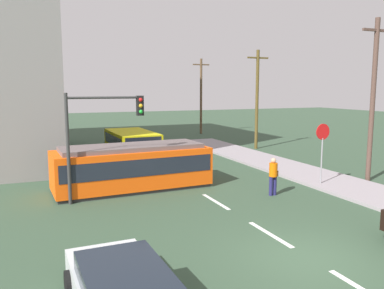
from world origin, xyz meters
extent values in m
plane|color=#334A35|center=(0.00, 10.00, 0.00)|extent=(120.00, 120.00, 0.00)
cube|color=gray|center=(6.80, 6.00, 0.07)|extent=(3.20, 36.00, 0.14)
cube|color=silver|center=(0.00, 2.00, 0.01)|extent=(0.16, 2.40, 0.01)
cube|color=silver|center=(0.00, 6.00, 0.01)|extent=(0.16, 2.40, 0.01)
cube|color=silver|center=(0.00, 15.41, 0.01)|extent=(0.16, 2.40, 0.01)
cube|color=silver|center=(0.00, 21.41, 0.01)|extent=(0.16, 2.40, 0.01)
cube|color=#2D3847|center=(-5.25, 21.05, 1.92)|extent=(0.06, 14.10, 1.92)
cube|color=#2D3847|center=(-5.25, 21.05, 5.12)|extent=(0.06, 14.10, 1.92)
cube|color=#2D3847|center=(-5.25, 21.05, 8.32)|extent=(0.06, 14.10, 1.92)
cube|color=#F9520C|center=(-2.67, 9.41, 1.02)|extent=(7.26, 2.83, 1.74)
cube|color=#2D2D2D|center=(-2.67, 9.41, 0.07)|extent=(7.11, 2.70, 0.15)
cube|color=#605353|center=(-2.67, 9.41, 1.99)|extent=(6.53, 2.42, 0.20)
cube|color=#1E232D|center=(-2.67, 9.41, 1.23)|extent=(6.98, 2.85, 0.76)
cube|color=#D0C310|center=(-0.82, 16.93, 1.09)|extent=(2.64, 5.34, 1.58)
cube|color=black|center=(-0.75, 14.34, 1.33)|extent=(2.25, 0.18, 0.95)
cube|color=black|center=(-0.82, 16.93, 1.37)|extent=(2.66, 4.55, 0.63)
cylinder|color=black|center=(-0.78, 15.24, 0.45)|extent=(2.57, 0.97, 0.90)
cylinder|color=black|center=(-0.86, 18.61, 0.45)|extent=(2.57, 0.97, 0.90)
cylinder|color=navy|center=(2.66, 5.94, 0.42)|extent=(0.16, 0.16, 0.85)
cylinder|color=navy|center=(2.86, 5.94, 0.42)|extent=(0.16, 0.16, 0.85)
cylinder|color=#E26207|center=(2.76, 5.94, 1.15)|extent=(0.36, 0.36, 0.60)
sphere|color=tan|center=(2.76, 5.94, 1.56)|extent=(0.22, 0.22, 0.22)
cube|color=#5A3213|center=(2.98, 5.99, 0.95)|extent=(0.22, 0.21, 0.24)
cube|color=black|center=(-5.44, -1.06, 0.99)|extent=(1.67, 2.52, 0.40)
cylinder|color=black|center=(-6.35, 0.42, 0.32)|extent=(0.24, 0.65, 0.64)
cylinder|color=black|center=(-4.60, 0.47, 0.32)|extent=(0.24, 0.65, 0.64)
cylinder|color=gray|center=(5.85, 6.46, 1.24)|extent=(0.07, 0.07, 2.20)
cylinder|color=red|center=(5.85, 6.46, 2.64)|extent=(0.76, 0.04, 0.76)
cylinder|color=#333333|center=(-5.63, 7.96, 2.25)|extent=(0.14, 0.14, 4.51)
cylinder|color=#333333|center=(-4.13, 7.96, 4.31)|extent=(2.99, 0.10, 0.10)
cube|color=black|center=(-2.64, 7.96, 3.96)|extent=(0.28, 0.24, 0.84)
sphere|color=red|center=(-2.64, 7.83, 4.21)|extent=(0.16, 0.16, 0.16)
sphere|color=gold|center=(-2.64, 7.83, 3.96)|extent=(0.16, 0.16, 0.16)
sphere|color=green|center=(-2.64, 7.83, 3.71)|extent=(0.16, 0.16, 0.16)
cylinder|color=brown|center=(8.83, 6.41, 4.03)|extent=(0.24, 0.24, 8.07)
cube|color=brown|center=(8.83, 6.41, 7.47)|extent=(1.80, 0.12, 0.12)
cylinder|color=brown|center=(9.32, 17.95, 3.79)|extent=(0.24, 0.24, 7.57)
cube|color=brown|center=(9.32, 17.95, 6.97)|extent=(1.80, 0.12, 0.12)
cylinder|color=brown|center=(9.53, 29.07, 3.84)|extent=(0.24, 0.24, 7.67)
cube|color=brown|center=(9.53, 29.07, 7.07)|extent=(1.80, 0.12, 0.12)
camera|label=1|loc=(-7.02, -8.30, 4.68)|focal=36.88mm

